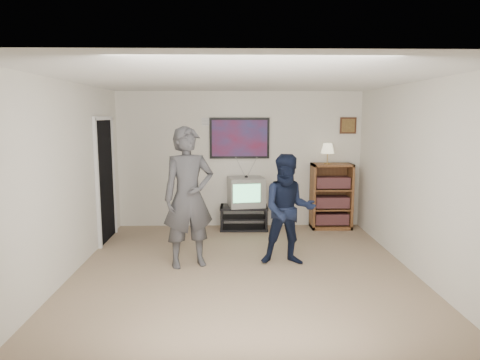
{
  "coord_description": "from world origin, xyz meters",
  "views": [
    {
      "loc": [
        -0.18,
        -5.39,
        2.07
      ],
      "look_at": [
        -0.03,
        0.65,
        1.15
      ],
      "focal_mm": 32.0,
      "sensor_mm": 36.0,
      "label": 1
    }
  ],
  "objects_px": {
    "crt_television": "(246,192)",
    "person_short": "(288,210)",
    "person_tall": "(189,197)",
    "bookshelf": "(331,196)",
    "media_stand": "(244,217)"
  },
  "relations": [
    {
      "from": "crt_television",
      "to": "person_short",
      "type": "bearing_deg",
      "value": -83.14
    },
    {
      "from": "person_tall",
      "to": "bookshelf",
      "type": "bearing_deg",
      "value": 19.57
    },
    {
      "from": "person_tall",
      "to": "crt_television",
      "type": "bearing_deg",
      "value": 46.45
    },
    {
      "from": "crt_television",
      "to": "person_tall",
      "type": "distance_m",
      "value": 2.1
    },
    {
      "from": "bookshelf",
      "to": "media_stand",
      "type": "bearing_deg",
      "value": -178.22
    },
    {
      "from": "crt_television",
      "to": "bookshelf",
      "type": "xyz_separation_m",
      "value": [
        1.56,
        0.05,
        -0.1
      ]
    },
    {
      "from": "media_stand",
      "to": "person_short",
      "type": "height_order",
      "value": "person_short"
    },
    {
      "from": "media_stand",
      "to": "person_short",
      "type": "distance_m",
      "value": 2.02
    },
    {
      "from": "media_stand",
      "to": "crt_television",
      "type": "height_order",
      "value": "crt_television"
    },
    {
      "from": "bookshelf",
      "to": "person_tall",
      "type": "bearing_deg",
      "value": -141.21
    },
    {
      "from": "person_tall",
      "to": "person_short",
      "type": "distance_m",
      "value": 1.38
    },
    {
      "from": "bookshelf",
      "to": "person_short",
      "type": "height_order",
      "value": "person_short"
    },
    {
      "from": "person_tall",
      "to": "person_short",
      "type": "relative_size",
      "value": 1.24
    },
    {
      "from": "media_stand",
      "to": "bookshelf",
      "type": "relative_size",
      "value": 0.73
    },
    {
      "from": "media_stand",
      "to": "person_tall",
      "type": "xyz_separation_m",
      "value": [
        -0.81,
        -1.9,
        0.75
      ]
    }
  ]
}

